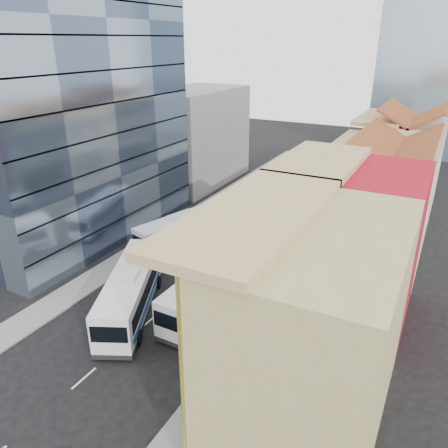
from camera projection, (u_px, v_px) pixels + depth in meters
The scene contains 13 objects.
ground at pixel (73, 388), 28.02m from camera, with size 200.00×200.00×0.00m, color black.
sidewalk_right at pixel (306, 269), 42.32m from camera, with size 3.00×90.00×0.15m, color slate.
sidewalk_left at pixel (162, 236), 49.57m from camera, with size 3.00×90.00×0.15m, color slate.
shophouse_tan at pixel (315, 331), 23.79m from camera, with size 8.00×14.00×12.00m, color tan.
shophouse_red at pixel (361, 246), 33.58m from camera, with size 8.00×10.00×12.00m, color #AC131E.
shophouse_cream_near at pixel (380, 217), 41.72m from camera, with size 8.00×9.00×10.00m, color silver.
shophouse_cream_mid at pixel (394, 190), 49.06m from camera, with size 8.00×9.00×10.00m, color silver.
shophouse_cream_far at pixel (406, 164), 57.43m from camera, with size 8.00×12.00×11.00m, color silver.
office_tower at pixel (69, 99), 44.92m from camera, with size 12.00×26.00×30.00m, color #3C4960.
office_block_far at pixel (195, 137), 66.38m from camera, with size 10.00×18.00×14.00m, color gray.
bus_left_near at pixel (131, 290), 35.16m from camera, with size 2.95×12.60×4.04m, color white, non-canonical shape.
bus_left_far at pixel (182, 229), 47.00m from camera, with size 2.62×11.20×3.59m, color white, non-canonical shape.
bus_right at pixel (212, 287), 35.74m from camera, with size 2.86×12.21×3.91m, color white, non-canonical shape.
Camera 1 is at (18.67, -14.70, 20.66)m, focal length 35.00 mm.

